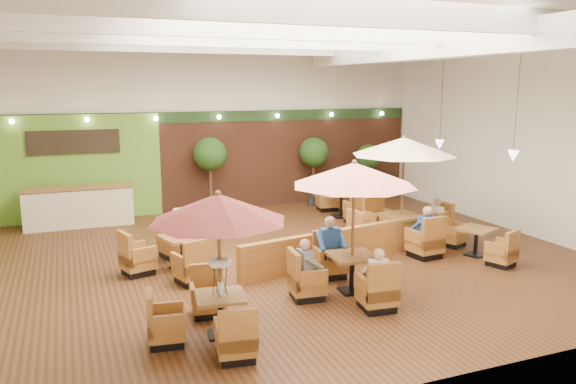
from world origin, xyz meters
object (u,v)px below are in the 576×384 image
topiary_1 (314,155)px  table_0 (215,233)px  topiary_0 (210,157)px  diner_4 (435,215)px  table_3 (171,251)px  diner_3 (426,226)px  diner_2 (307,262)px  table_5 (342,205)px  diner_1 (331,242)px  booth_divider (352,244)px  table_4 (476,242)px  service_counter (79,207)px  table_2 (403,172)px  diner_0 (378,272)px  topiary_2 (368,159)px  table_1 (351,198)px

topiary_1 → table_0: bearing=-122.9°
topiary_0 → diner_4: bearing=-49.5°
table_3 → diner_3: size_ratio=3.43×
diner_2 → table_3: bearing=-144.1°
table_5 → diner_1: size_ratio=3.25×
booth_divider → table_4: bearing=-23.9°
table_3 → diner_2: (2.12, -2.65, 0.28)m
table_0 → table_5: 9.02m
topiary_0 → table_0: bearing=-103.5°
service_counter → diner_1: (4.85, -6.66, 0.20)m
booth_divider → table_3: size_ratio=2.15×
service_counter → table_2: table_2 is taller
table_4 → table_5: (-1.16, 4.81, 0.06)m
topiary_1 → diner_4: topiary_1 is taller
table_5 → diner_0: (-2.77, -6.83, 0.34)m
table_2 → table_4: size_ratio=1.16×
booth_divider → table_2: table_2 is taller
topiary_2 → topiary_0: bearing=-180.0°
diner_4 → topiary_2: bearing=-11.2°
table_0 → table_2: 6.61m
diner_1 → diner_2: size_ratio=1.16×
topiary_2 → diner_0: 10.06m
table_4 → diner_1: size_ratio=2.88×
table_4 → diner_4: diner_4 is taller
service_counter → table_2: (7.56, -5.21, 1.33)m
table_0 → diner_2: (2.01, 0.95, -1.01)m
table_0 → topiary_2: (7.80, 8.79, -0.25)m
booth_divider → table_4: 3.08m
table_4 → topiary_0: (-4.81, 6.78, 1.49)m
table_5 → topiary_2: topiary_2 is taller
service_counter → topiary_1: 7.65m
topiary_0 → topiary_2: (5.70, 0.00, -0.33)m
table_0 → diner_1: table_0 is taller
booth_divider → topiary_2: size_ratio=2.95×
diner_0 → diner_2: (-0.97, 0.97, 0.01)m
diner_0 → table_2: bearing=65.2°
diner_3 → table_1: bearing=-149.9°
table_0 → topiary_0: bearing=85.0°
topiary_1 → diner_4: (1.04, -5.41, -1.00)m
service_counter → table_4: bearing=-36.8°
diner_0 → diner_2: diner_2 is taller
table_2 → topiary_0: table_2 is taller
topiary_1 → topiary_2: (2.11, 0.00, -0.23)m
diner_2 → table_4: bearing=99.4°
topiary_0 → topiary_1: size_ratio=1.05×
table_1 → diner_4: size_ratio=3.75×
service_counter → diner_2: diner_2 is taller
topiary_0 → booth_divider: bearing=-73.4°
table_3 → diner_2: table_3 is taller
booth_divider → diner_3: (1.77, -0.38, 0.35)m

